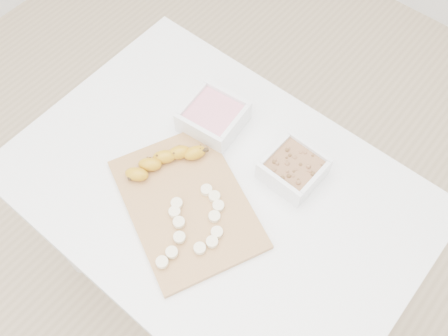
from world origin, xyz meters
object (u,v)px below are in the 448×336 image
Objects in this scene: table at (217,206)px; cutting_board at (187,204)px; banana at (163,162)px; bowl_granola at (293,168)px; bowl_yogurt at (213,117)px.

table is 2.67× the size of cutting_board.
bowl_granola is at bearing 74.53° from banana.
cutting_board is at bearing 18.28° from banana.
banana is at bearing -143.61° from bowl_granola.
bowl_yogurt reaches higher than cutting_board.
bowl_yogurt reaches higher than banana.
bowl_yogurt is at bearing 114.96° from cutting_board.
cutting_board is (-0.15, -0.23, -0.02)m from bowl_granola.
banana is at bearing 160.14° from cutting_board.
table is 0.23m from bowl_yogurt.
bowl_yogurt is 0.42× the size of cutting_board.
bowl_yogurt is 0.80× the size of banana.
table is 0.23m from bowl_granola.
banana reaches higher than cutting_board.
bowl_granola is 0.69× the size of banana.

